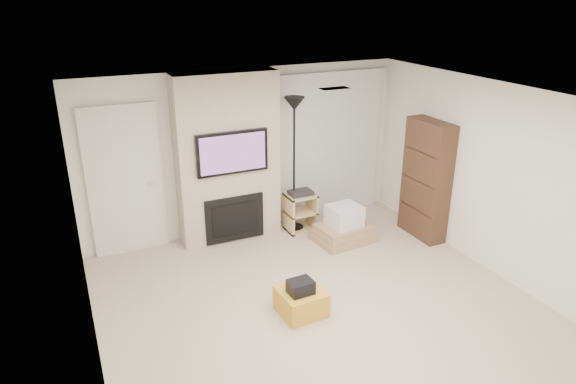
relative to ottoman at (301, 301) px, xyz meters
name	(u,v)px	position (x,y,z in m)	size (l,w,h in m)	color
floor	(331,319)	(0.26, -0.27, -0.15)	(5.00, 5.50, 0.00)	#C5AF95
ceiling	(339,105)	(0.26, -0.27, 2.35)	(5.00, 5.50, 0.00)	white
wall_back	(245,152)	(0.26, 2.48, 1.10)	(5.00, 2.50, 0.00)	white
wall_left	(86,271)	(-2.24, -0.27, 1.10)	(5.50, 2.50, 0.00)	white
wall_right	(509,186)	(2.76, -0.27, 1.10)	(5.50, 2.50, 0.00)	white
hvac_vent	(335,88)	(0.66, 0.53, 2.35)	(0.35, 0.18, 0.01)	silver
ottoman	(301,301)	(0.00, 0.00, 0.00)	(0.50, 0.50, 0.30)	gold
black_bag	(301,287)	(-0.03, -0.04, 0.23)	(0.28, 0.22, 0.16)	black
fireplace_wall	(228,159)	(-0.09, 2.27, 1.09)	(1.50, 0.47, 2.50)	#BFB08F
entry_door	(125,182)	(-1.54, 2.44, 0.90)	(1.02, 0.11, 2.14)	silver
vertical_blinds	(328,140)	(1.66, 2.43, 1.12)	(1.98, 0.10, 2.37)	silver
floor_lamp	(294,127)	(0.90, 2.10, 1.50)	(0.31, 0.31, 2.10)	black
av_stand	(300,210)	(0.97, 2.02, 0.20)	(0.45, 0.38, 0.66)	#DBB776
box_stack	(344,228)	(1.40, 1.40, 0.07)	(0.90, 0.72, 0.57)	tan
bookshelf	(426,180)	(2.60, 1.09, 0.75)	(0.30, 0.80, 1.80)	#392216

